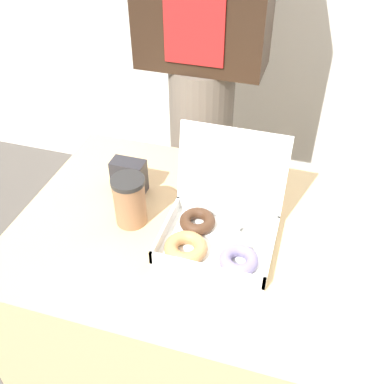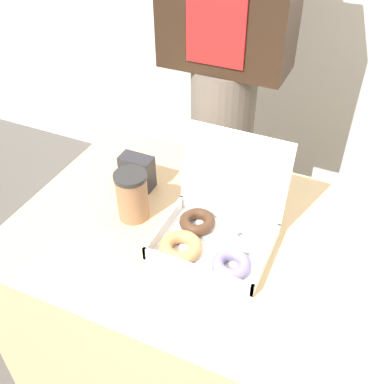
{
  "view_description": "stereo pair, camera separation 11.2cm",
  "coord_description": "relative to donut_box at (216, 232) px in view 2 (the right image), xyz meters",
  "views": [
    {
      "loc": [
        0.19,
        -0.83,
        1.55
      ],
      "look_at": [
        -0.06,
        0.01,
        0.84
      ],
      "focal_mm": 42.0,
      "sensor_mm": 36.0,
      "label": 1
    },
    {
      "loc": [
        0.3,
        -0.79,
        1.55
      ],
      "look_at": [
        -0.06,
        0.01,
        0.84
      ],
      "focal_mm": 42.0,
      "sensor_mm": 36.0,
      "label": 2
    }
  ],
  "objects": [
    {
      "name": "donut_box",
      "position": [
        0.0,
        0.0,
        0.0
      ],
      "size": [
        0.28,
        0.28,
        0.26
      ],
      "color": "white",
      "rests_on": "table"
    },
    {
      "name": "coffee_cup",
      "position": [
        -0.24,
        0.01,
        0.03
      ],
      "size": [
        0.09,
        0.09,
        0.14
      ],
      "color": "#8C6042",
      "rests_on": "table"
    },
    {
      "name": "ground_plane",
      "position": [
        -0.02,
        0.02,
        -0.76
      ],
      "size": [
        14.0,
        14.0,
        0.0
      ],
      "primitive_type": "plane",
      "color": "#4C4742"
    },
    {
      "name": "person_customer",
      "position": [
        -0.22,
        0.63,
        0.17
      ],
      "size": [
        0.43,
        0.24,
        1.71
      ],
      "color": "#665B51",
      "rests_on": "ground_plane"
    },
    {
      "name": "table",
      "position": [
        -0.02,
        0.02,
        -0.4
      ],
      "size": [
        1.05,
        0.71,
        0.72
      ],
      "color": "tan",
      "rests_on": "ground_plane"
    },
    {
      "name": "napkin_holder",
      "position": [
        -0.3,
        0.12,
        0.01
      ],
      "size": [
        0.1,
        0.05,
        0.1
      ],
      "color": "#232328",
      "rests_on": "table"
    }
  ]
}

